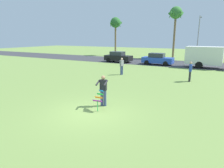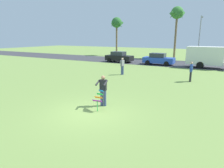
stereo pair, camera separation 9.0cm
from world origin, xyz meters
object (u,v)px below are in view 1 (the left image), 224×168
at_px(parked_car_black, 118,57).
at_px(palm_tree_left_near, 116,24).
at_px(person_kite_flyer, 103,90).
at_px(kite_held, 99,98).
at_px(parked_truck_white_box, 211,57).
at_px(palm_tree_right_near, 176,15).
at_px(streetlight_pole, 198,35).
at_px(person_walker_near, 122,66).
at_px(parked_car_blue, 157,59).
at_px(person_walker_far, 190,71).

height_order(parked_car_black, palm_tree_left_near, palm_tree_left_near).
height_order(person_kite_flyer, kite_held, person_kite_flyer).
relative_size(parked_truck_white_box, palm_tree_right_near, 0.76).
xyz_separation_m(palm_tree_left_near, streetlight_pole, (16.18, -2.54, -2.35)).
bearing_deg(palm_tree_left_near, streetlight_pole, -8.92).
relative_size(person_kite_flyer, person_walker_near, 1.00).
distance_m(kite_held, streetlight_pole, 26.73).
xyz_separation_m(parked_car_blue, parked_truck_white_box, (6.65, -0.00, 0.64)).
xyz_separation_m(person_kite_flyer, kite_held, (0.15, -0.70, -0.27)).
relative_size(parked_truck_white_box, person_walker_near, 3.91).
relative_size(kite_held, palm_tree_left_near, 0.14).
height_order(person_kite_flyer, parked_car_black, person_kite_flyer).
height_order(streetlight_pole, person_walker_near, streetlight_pole).
bearing_deg(streetlight_pole, kite_held, -94.10).
relative_size(palm_tree_left_near, palm_tree_right_near, 0.87).
xyz_separation_m(palm_tree_right_near, person_walker_near, (-1.13, -18.89, -6.52)).
xyz_separation_m(kite_held, palm_tree_left_near, (-14.29, 29.00, 5.66)).
relative_size(person_kite_flyer, kite_held, 1.66).
bearing_deg(parked_truck_white_box, person_walker_far, -97.23).
distance_m(parked_car_black, person_walker_near, 10.42).
bearing_deg(parked_car_blue, person_walker_far, -59.03).
bearing_deg(parked_car_black, person_walker_near, -60.98).
xyz_separation_m(kite_held, parked_car_black, (-8.43, 18.76, 0.09)).
height_order(parked_truck_white_box, palm_tree_left_near, palm_tree_left_near).
bearing_deg(person_walker_near, kite_held, -70.70).
bearing_deg(parked_car_black, kite_held, -65.80).
relative_size(parked_car_blue, person_walker_far, 2.43).
height_order(person_kite_flyer, palm_tree_left_near, palm_tree_left_near).
xyz_separation_m(person_kite_flyer, parked_truck_white_box, (4.51, 18.06, 0.46)).
relative_size(parked_car_black, person_walker_far, 2.46).
relative_size(person_kite_flyer, streetlight_pole, 0.25).
height_order(parked_car_blue, palm_tree_right_near, palm_tree_right_near).
bearing_deg(parked_car_blue, parked_car_black, 179.99).
relative_size(parked_car_black, parked_truck_white_box, 0.63).
xyz_separation_m(parked_car_black, parked_truck_white_box, (12.79, -0.00, 0.64)).
distance_m(parked_car_blue, streetlight_pole, 9.34).
height_order(kite_held, parked_truck_white_box, parked_truck_white_box).
bearing_deg(palm_tree_right_near, kite_held, -85.50).
height_order(person_kite_flyer, person_walker_far, same).
bearing_deg(palm_tree_right_near, streetlight_pole, -26.66).
bearing_deg(parked_car_black, parked_car_blue, -0.01).
bearing_deg(parked_car_black, streetlight_pole, 36.68).
xyz_separation_m(kite_held, parked_car_blue, (-2.29, 18.76, 0.09)).
relative_size(palm_tree_right_near, person_walker_far, 5.15).
xyz_separation_m(person_kite_flyer, person_walker_far, (3.35, 8.91, -0.02)).
distance_m(palm_tree_left_near, palm_tree_right_near, 12.10).
xyz_separation_m(kite_held, palm_tree_right_near, (-2.25, 28.54, 6.77)).
xyz_separation_m(parked_car_black, parked_car_blue, (6.14, -0.00, 0.00)).
xyz_separation_m(kite_held, parked_truck_white_box, (4.36, 18.76, 0.73)).
bearing_deg(person_walker_near, palm_tree_left_near, 119.41).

